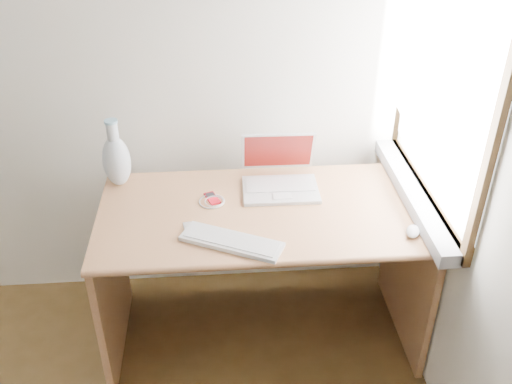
{
  "coord_description": "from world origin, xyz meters",
  "views": [
    {
      "loc": [
        0.84,
        -0.74,
        2.12
      ],
      "look_at": [
        1.01,
        1.35,
        0.8
      ],
      "focal_mm": 40.0,
      "sensor_mm": 36.0,
      "label": 1
    }
  ],
  "objects": [
    {
      "name": "laptop",
      "position": [
        1.12,
        1.47,
        0.8
      ],
      "size": [
        0.34,
        0.29,
        0.23
      ],
      "rotation": [
        0.0,
        0.0,
        -0.02
      ],
      "color": "white",
      "rests_on": "desk"
    },
    {
      "name": "ipod",
      "position": [
        0.81,
        1.38,
        0.75
      ],
      "size": [
        0.08,
        0.11,
        0.01
      ],
      "rotation": [
        0.0,
        0.0,
        0.35
      ],
      "color": "#B60C1C",
      "rests_on": "desk"
    },
    {
      "name": "external_keyboard",
      "position": [
        0.89,
        1.05,
        0.76
      ],
      "size": [
        0.42,
        0.29,
        0.02
      ],
      "rotation": [
        0.0,
        0.0,
        -0.45
      ],
      "color": "white",
      "rests_on": "desk"
    },
    {
      "name": "vase",
      "position": [
        0.39,
        1.54,
        0.88
      ],
      "size": [
        0.13,
        0.13,
        0.32
      ],
      "color": "white",
      "rests_on": "desk"
    },
    {
      "name": "desk",
      "position": [
        1.03,
        1.37,
        0.53
      ],
      "size": [
        1.42,
        0.71,
        0.75
      ],
      "color": "tan",
      "rests_on": "floor"
    },
    {
      "name": "mouse",
      "position": [
        1.62,
        1.05,
        0.77
      ],
      "size": [
        0.08,
        0.1,
        0.03
      ],
      "primitive_type": "ellipsoid",
      "rotation": [
        0.0,
        0.0,
        -0.41
      ],
      "color": "white",
      "rests_on": "desk"
    },
    {
      "name": "remote",
      "position": [
        0.71,
        1.16,
        0.75
      ],
      "size": [
        0.05,
        0.1,
        0.01
      ],
      "primitive_type": "cube",
      "rotation": [
        0.0,
        0.0,
        0.2
      ],
      "color": "white",
      "rests_on": "desk"
    },
    {
      "name": "back_wall",
      "position": [
        0.0,
        1.75,
        1.3
      ],
      "size": [
        3.5,
        0.04,
        2.6
      ],
      "primitive_type": "cube",
      "color": "white",
      "rests_on": "floor"
    },
    {
      "name": "window",
      "position": [
        1.72,
        1.3,
        1.28
      ],
      "size": [
        0.11,
        0.99,
        1.1
      ],
      "color": "white",
      "rests_on": "right_wall"
    },
    {
      "name": "cable_coil",
      "position": [
        0.81,
        1.36,
        0.75
      ],
      "size": [
        0.14,
        0.14,
        0.01
      ],
      "primitive_type": "torus",
      "rotation": [
        0.0,
        0.0,
        0.21
      ],
      "color": "white",
      "rests_on": "desk"
    }
  ]
}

